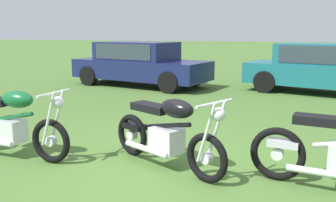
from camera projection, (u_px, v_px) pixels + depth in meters
ground_plane at (159, 170)px, 4.80m from camera, size 120.00×120.00×0.00m
motorcycle_green at (10, 123)px, 5.24m from camera, size 2.10×0.64×1.02m
motorcycle_black at (167, 133)px, 4.79m from camera, size 1.78×1.21×1.02m
car_navy at (139, 61)px, 12.02m from camera, size 4.78×2.83×1.43m
car_teal at (327, 66)px, 10.48m from camera, size 4.85×3.08×1.43m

